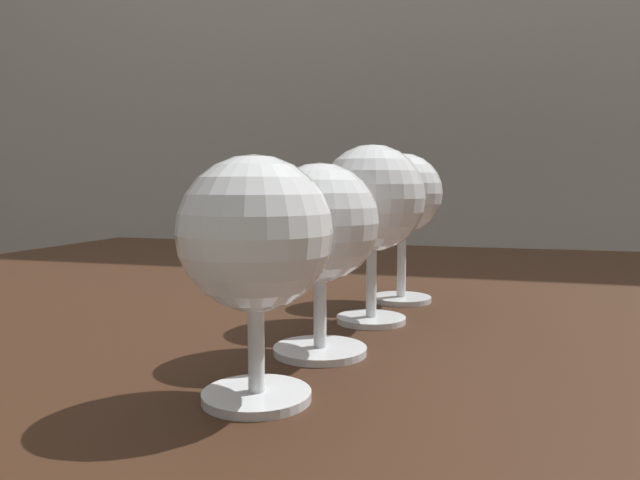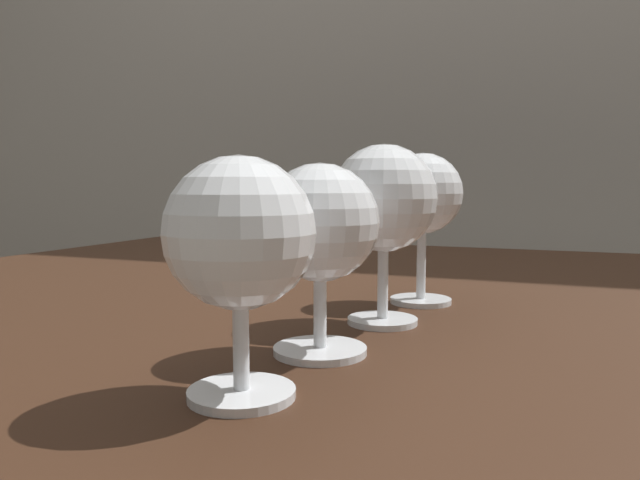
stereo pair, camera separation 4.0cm
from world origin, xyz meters
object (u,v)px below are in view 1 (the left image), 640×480
Objects in this scene: wine_glass_merlot at (320,228)px; wine_glass_rose at (402,198)px; wine_glass_empty at (372,202)px; wine_glass_white at (255,237)px.

wine_glass_merlot is 0.20m from wine_glass_rose.
wine_glass_empty is 1.02× the size of wine_glass_rose.
wine_glass_merlot is at bearing 84.57° from wine_glass_white.
wine_glass_rose is (0.01, 0.10, 0.00)m from wine_glass_empty.
wine_glass_merlot is (0.01, 0.09, -0.00)m from wine_glass_white.
wine_glass_white is at bearing -97.30° from wine_glass_empty.
wine_glass_white and wine_glass_merlot have the same top height.
wine_glass_rose is at bearing 82.03° from wine_glass_merlot.
wine_glass_rose reaches higher than wine_glass_merlot.
wine_glass_rose reaches higher than wine_glass_white.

